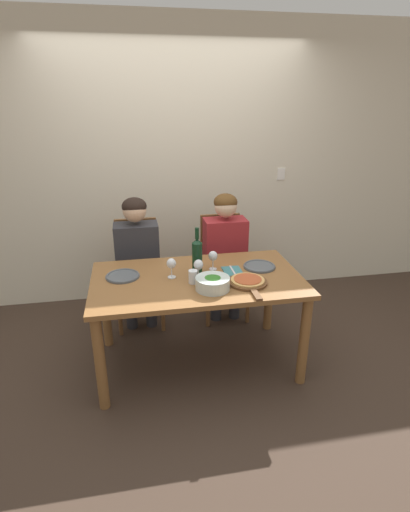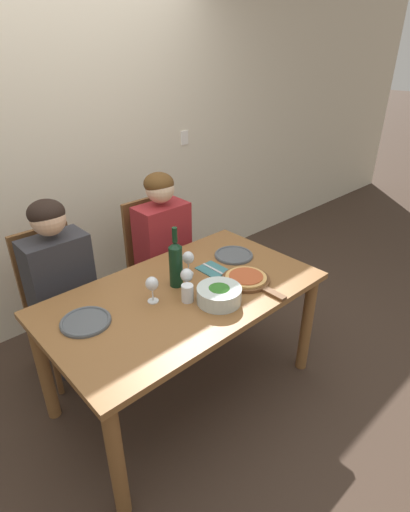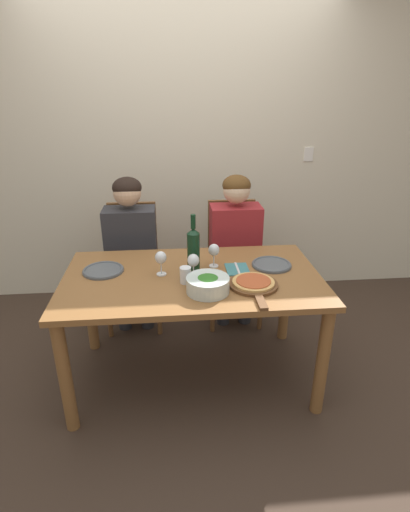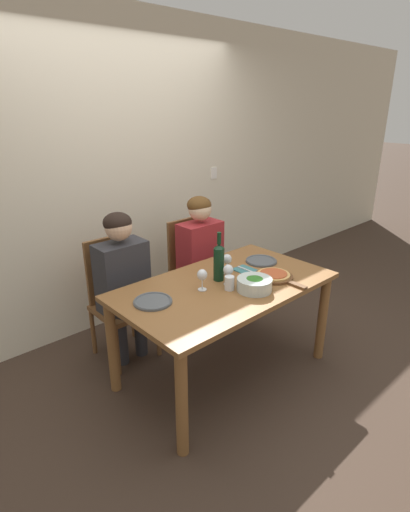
{
  "view_description": "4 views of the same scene",
  "coord_description": "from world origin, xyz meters",
  "px_view_note": "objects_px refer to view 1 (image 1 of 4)",
  "views": [
    {
      "loc": [
        -0.44,
        -2.65,
        1.99
      ],
      "look_at": [
        0.06,
        0.01,
        0.91
      ],
      "focal_mm": 28.0,
      "sensor_mm": 36.0,
      "label": 1
    },
    {
      "loc": [
        -1.19,
        -1.46,
        1.97
      ],
      "look_at": [
        0.15,
        -0.02,
        0.92
      ],
      "focal_mm": 28.0,
      "sensor_mm": 36.0,
      "label": 2
    },
    {
      "loc": [
        -0.12,
        -2.16,
        1.81
      ],
      "look_at": [
        0.08,
        -0.01,
        0.88
      ],
      "focal_mm": 28.0,
      "sensor_mm": 36.0,
      "label": 3
    },
    {
      "loc": [
        -1.83,
        -1.8,
        1.94
      ],
      "look_at": [
        -0.04,
        0.17,
        0.92
      ],
      "focal_mm": 28.0,
      "sensor_mm": 36.0,
      "label": 4
    }
  ],
  "objects_px": {
    "person_woman": "(137,252)",
    "wine_glass_left": "(171,264)",
    "wine_bottle": "(197,255)",
    "broccoli_bowl": "(213,283)",
    "water_tumbler": "(193,277)",
    "pizza_on_board": "(248,282)",
    "dinner_plate_left": "(123,276)",
    "wine_glass_right": "(213,257)",
    "wine_glass_centre": "(198,266)",
    "chair_left": "(138,270)",
    "person_man": "(225,246)",
    "chair_right": "(222,264)",
    "dinner_plate_right": "(259,266)",
    "fork_on_napkin": "(233,271)"
  },
  "relations": [
    {
      "from": "person_woman",
      "to": "wine_glass_left",
      "type": "relative_size",
      "value": 7.98
    },
    {
      "from": "wine_bottle",
      "to": "person_woman",
      "type": "bearing_deg",
      "value": 126.49
    },
    {
      "from": "person_woman",
      "to": "broccoli_bowl",
      "type": "bearing_deg",
      "value": -60.51
    },
    {
      "from": "water_tumbler",
      "to": "pizza_on_board",
      "type": "bearing_deg",
      "value": -12.42
    },
    {
      "from": "dinner_plate_left",
      "to": "wine_glass_left",
      "type": "distance_m",
      "value": 0.38
    },
    {
      "from": "wine_bottle",
      "to": "water_tumbler",
      "type": "relative_size",
      "value": 3.7
    },
    {
      "from": "wine_glass_right",
      "to": "wine_glass_centre",
      "type": "height_order",
      "value": "same"
    },
    {
      "from": "chair_left",
      "to": "person_man",
      "type": "xyz_separation_m",
      "value": [
        0.79,
        -0.12,
        0.22
      ]
    },
    {
      "from": "wine_glass_right",
      "to": "chair_right",
      "type": "bearing_deg",
      "value": 70.9
    },
    {
      "from": "wine_bottle",
      "to": "dinner_plate_right",
      "type": "xyz_separation_m",
      "value": [
        0.5,
        0.02,
        -0.14
      ]
    },
    {
      "from": "wine_bottle",
      "to": "dinner_plate_left",
      "type": "distance_m",
      "value": 0.57
    },
    {
      "from": "person_woman",
      "to": "wine_glass_centre",
      "type": "relative_size",
      "value": 7.98
    },
    {
      "from": "broccoli_bowl",
      "to": "pizza_on_board",
      "type": "height_order",
      "value": "broccoli_bowl"
    },
    {
      "from": "chair_right",
      "to": "dinner_plate_right",
      "type": "xyz_separation_m",
      "value": [
        0.14,
        -0.69,
        0.25
      ]
    },
    {
      "from": "chair_left",
      "to": "fork_on_napkin",
      "type": "xyz_separation_m",
      "value": [
        0.71,
        -0.72,
        0.25
      ]
    },
    {
      "from": "chair_left",
      "to": "dinner_plate_left",
      "type": "height_order",
      "value": "chair_left"
    },
    {
      "from": "dinner_plate_right",
      "to": "wine_glass_right",
      "type": "xyz_separation_m",
      "value": [
        -0.37,
        0.03,
        0.1
      ]
    },
    {
      "from": "person_woman",
      "to": "wine_glass_centre",
      "type": "xyz_separation_m",
      "value": [
        0.43,
        -0.69,
        0.13
      ]
    },
    {
      "from": "dinner_plate_right",
      "to": "wine_glass_centre",
      "type": "relative_size",
      "value": 1.66
    },
    {
      "from": "chair_right",
      "to": "fork_on_napkin",
      "type": "bearing_deg",
      "value": -96.91
    },
    {
      "from": "broccoli_bowl",
      "to": "pizza_on_board",
      "type": "relative_size",
      "value": 0.57
    },
    {
      "from": "broccoli_bowl",
      "to": "pizza_on_board",
      "type": "bearing_deg",
      "value": 7.98
    },
    {
      "from": "broccoli_bowl",
      "to": "wine_glass_left",
      "type": "xyz_separation_m",
      "value": [
        -0.26,
        0.24,
        0.06
      ]
    },
    {
      "from": "person_man",
      "to": "wine_glass_right",
      "type": "xyz_separation_m",
      "value": [
        -0.23,
        -0.54,
        0.13
      ]
    },
    {
      "from": "person_man",
      "to": "wine_bottle",
      "type": "bearing_deg",
      "value": -121.37
    },
    {
      "from": "person_woman",
      "to": "pizza_on_board",
      "type": "distance_m",
      "value": 1.13
    },
    {
      "from": "broccoli_bowl",
      "to": "fork_on_napkin",
      "type": "bearing_deg",
      "value": 51.9
    },
    {
      "from": "chair_left",
      "to": "water_tumbler",
      "type": "height_order",
      "value": "chair_left"
    },
    {
      "from": "pizza_on_board",
      "to": "wine_glass_centre",
      "type": "distance_m",
      "value": 0.38
    },
    {
      "from": "wine_glass_right",
      "to": "dinner_plate_right",
      "type": "bearing_deg",
      "value": -4.02
    },
    {
      "from": "wine_glass_centre",
      "to": "fork_on_napkin",
      "type": "bearing_deg",
      "value": 16.88
    },
    {
      "from": "wine_glass_right",
      "to": "wine_glass_centre",
      "type": "xyz_separation_m",
      "value": [
        -0.14,
        -0.15,
        0.0
      ]
    },
    {
      "from": "water_tumbler",
      "to": "wine_glass_left",
      "type": "bearing_deg",
      "value": 139.44
    },
    {
      "from": "wine_glass_right",
      "to": "fork_on_napkin",
      "type": "distance_m",
      "value": 0.18
    },
    {
      "from": "person_woman",
      "to": "chair_left",
      "type": "bearing_deg",
      "value": 90.0
    },
    {
      "from": "chair_left",
      "to": "broccoli_bowl",
      "type": "distance_m",
      "value": 1.15
    },
    {
      "from": "person_man",
      "to": "pizza_on_board",
      "type": "height_order",
      "value": "person_man"
    },
    {
      "from": "chair_right",
      "to": "dinner_plate_left",
      "type": "height_order",
      "value": "chair_right"
    },
    {
      "from": "chair_left",
      "to": "chair_right",
      "type": "distance_m",
      "value": 0.79
    },
    {
      "from": "chair_right",
      "to": "water_tumbler",
      "type": "xyz_separation_m",
      "value": [
        -0.42,
        -0.87,
        0.29
      ]
    },
    {
      "from": "person_man",
      "to": "chair_left",
      "type": "bearing_deg",
      "value": 171.59
    },
    {
      "from": "person_man",
      "to": "wine_glass_left",
      "type": "distance_m",
      "value": 0.85
    },
    {
      "from": "wine_glass_left",
      "to": "person_man",
      "type": "bearing_deg",
      "value": 48.62
    },
    {
      "from": "chair_left",
      "to": "dinner_plate_left",
      "type": "xyz_separation_m",
      "value": [
        -0.12,
        -0.68,
        0.25
      ]
    },
    {
      "from": "dinner_plate_right",
      "to": "wine_glass_right",
      "type": "height_order",
      "value": "wine_glass_right"
    },
    {
      "from": "dinner_plate_left",
      "to": "fork_on_napkin",
      "type": "distance_m",
      "value": 0.83
    },
    {
      "from": "dinner_plate_right",
      "to": "wine_glass_centre",
      "type": "xyz_separation_m",
      "value": [
        -0.51,
        -0.12,
        0.1
      ]
    },
    {
      "from": "dinner_plate_left",
      "to": "pizza_on_board",
      "type": "xyz_separation_m",
      "value": [
        0.88,
        -0.28,
        0.01
      ]
    },
    {
      "from": "dinner_plate_left",
      "to": "wine_glass_right",
      "type": "relative_size",
      "value": 1.66
    },
    {
      "from": "wine_bottle",
      "to": "chair_right",
      "type": "bearing_deg",
      "value": 63.06
    }
  ]
}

